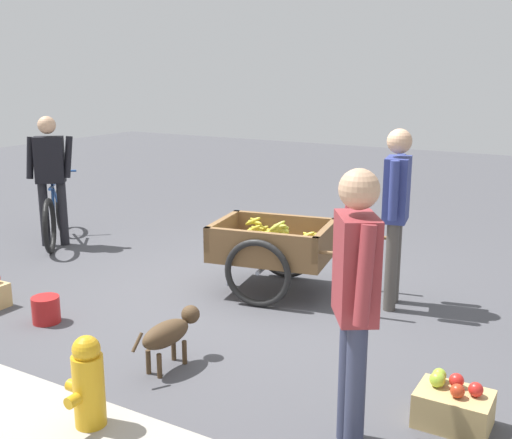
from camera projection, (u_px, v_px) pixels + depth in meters
name	position (u px, v px, depth m)	size (l,w,h in m)	color
ground_plane	(245.00, 298.00, 5.93)	(24.00, 24.00, 0.00)	#47474C
fruit_cart	(273.00, 248.00, 6.00)	(1.76, 1.07, 0.72)	brown
vendor_person	(396.00, 202.00, 5.50)	(0.26, 0.52, 1.62)	#4C4742
bicycle	(56.00, 215.00, 7.77)	(1.10, 1.32, 0.85)	black
cyclist_person	(50.00, 169.00, 7.49)	(0.42, 0.43, 1.59)	black
dog	(170.00, 332.00, 4.49)	(0.22, 0.67, 0.40)	#4C3823
fire_hydrant	(88.00, 391.00, 3.54)	(0.25, 0.25, 0.67)	gold
plastic_bucket	(46.00, 310.00, 5.32)	(0.24, 0.24, 0.23)	#B21E1E
mixed_fruit_crate	(454.00, 406.00, 3.77)	(0.44, 0.32, 0.32)	tan
bystander_person	(355.00, 288.00, 3.34)	(0.35, 0.51, 1.62)	#333851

